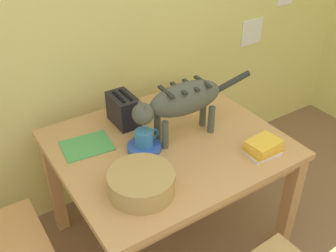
# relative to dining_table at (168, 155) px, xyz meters

# --- Properties ---
(wall_rear) EXTENTS (4.70, 0.11, 2.50)m
(wall_rear) POSITION_rel_dining_table_xyz_m (0.01, 0.66, 0.61)
(wall_rear) COLOR #ECDB75
(wall_rear) RESTS_ON ground_plane
(dining_table) EXTENTS (1.15, 0.99, 0.73)m
(dining_table) POSITION_rel_dining_table_xyz_m (0.00, 0.00, 0.00)
(dining_table) COLOR tan
(dining_table) RESTS_ON ground_plane
(cat) EXTENTS (0.71, 0.16, 0.32)m
(cat) POSITION_rel_dining_table_xyz_m (0.08, 0.00, 0.31)
(cat) COLOR #4C4E3E
(cat) RESTS_ON dining_table
(saucer_bowl) EXTENTS (0.18, 0.18, 0.03)m
(saucer_bowl) POSITION_rel_dining_table_xyz_m (-0.14, 0.01, 0.10)
(saucer_bowl) COLOR #3054B0
(saucer_bowl) RESTS_ON dining_table
(coffee_mug) EXTENTS (0.13, 0.09, 0.09)m
(coffee_mug) POSITION_rel_dining_table_xyz_m (-0.13, 0.01, 0.16)
(coffee_mug) COLOR #337EBB
(coffee_mug) RESTS_ON saucer_bowl
(magazine) EXTENTS (0.27, 0.22, 0.01)m
(magazine) POSITION_rel_dining_table_xyz_m (-0.37, 0.20, 0.09)
(magazine) COLOR #4CA350
(magazine) RESTS_ON dining_table
(book_stack) EXTENTS (0.18, 0.14, 0.07)m
(book_stack) POSITION_rel_dining_table_xyz_m (0.35, -0.34, 0.13)
(book_stack) COLOR silver
(book_stack) RESTS_ON dining_table
(wicker_basket) EXTENTS (0.30, 0.30, 0.10)m
(wicker_basket) POSITION_rel_dining_table_xyz_m (-0.30, -0.25, 0.14)
(wicker_basket) COLOR tan
(wicker_basket) RESTS_ON dining_table
(toaster) EXTENTS (0.12, 0.20, 0.18)m
(toaster) POSITION_rel_dining_table_xyz_m (-0.11, 0.29, 0.17)
(toaster) COLOR black
(toaster) RESTS_ON dining_table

